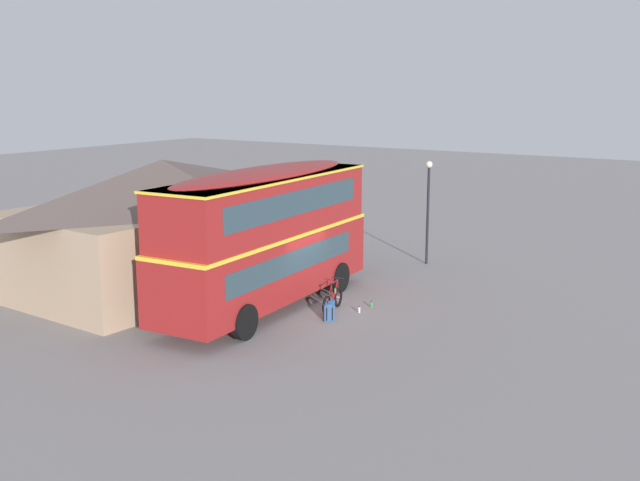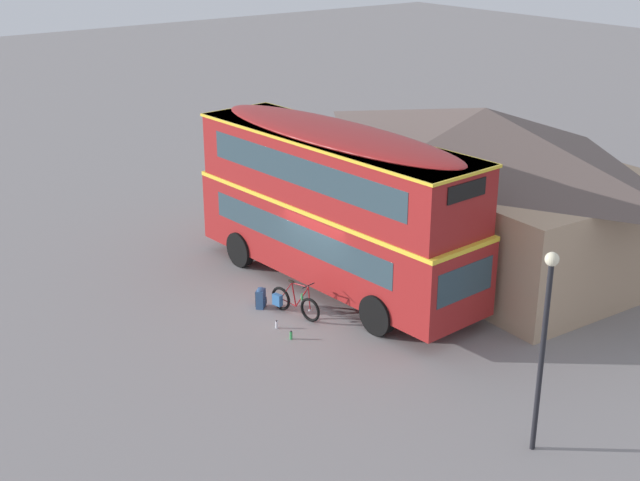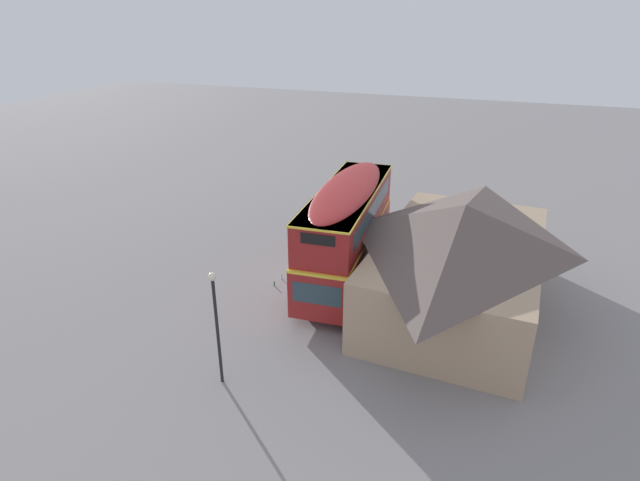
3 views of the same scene
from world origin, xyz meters
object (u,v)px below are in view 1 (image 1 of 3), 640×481
object	(u,v)px
water_bottle_clear_plastic	(359,310)
street_lamp	(428,200)
double_decker_bus	(266,232)
touring_bicycle	(333,301)
backpack_on_ground	(329,312)
water_bottle_green_metal	(371,304)

from	to	relation	value
water_bottle_clear_plastic	street_lamp	size ratio (longest dim) A/B	0.05
double_decker_bus	water_bottle_clear_plastic	distance (m)	4.06
double_decker_bus	water_bottle_clear_plastic	bearing A→B (deg)	-66.57
water_bottle_clear_plastic	street_lamp	world-z (taller)	street_lamp
double_decker_bus	street_lamp	bearing A→B (deg)	-11.11
touring_bicycle	water_bottle_clear_plastic	xyz separation A→B (m)	(0.39, -0.81, -0.27)
touring_bicycle	street_lamp	world-z (taller)	street_lamp
touring_bicycle	backpack_on_ground	world-z (taller)	touring_bicycle
double_decker_bus	touring_bicycle	size ratio (longest dim) A/B	5.69
touring_bicycle	backpack_on_ground	bearing A→B (deg)	-154.37
backpack_on_ground	water_bottle_clear_plastic	size ratio (longest dim) A/B	2.64
backpack_on_ground	water_bottle_clear_plastic	world-z (taller)	backpack_on_ground
double_decker_bus	water_bottle_clear_plastic	world-z (taller)	double_decker_bus
backpack_on_ground	double_decker_bus	bearing A→B (deg)	88.74
water_bottle_clear_plastic	street_lamp	bearing A→B (deg)	8.50
water_bottle_green_metal	touring_bicycle	bearing A→B (deg)	142.46
backpack_on_ground	water_bottle_green_metal	distance (m)	2.11
water_bottle_green_metal	street_lamp	world-z (taller)	street_lamp
street_lamp	backpack_on_ground	bearing A→B (deg)	-175.04
backpack_on_ground	water_bottle_clear_plastic	distance (m)	1.38
water_bottle_clear_plastic	double_decker_bus	bearing A→B (deg)	113.43
water_bottle_green_metal	water_bottle_clear_plastic	bearing A→B (deg)	175.79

